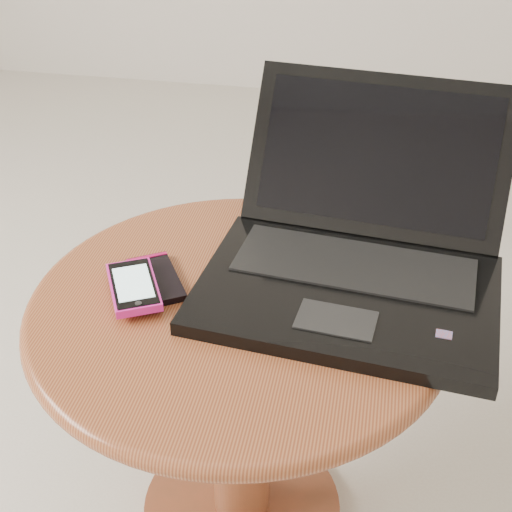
# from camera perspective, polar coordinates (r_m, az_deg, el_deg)

# --- Properties ---
(table) EXTENTS (0.59, 0.59, 0.46)m
(table) POSITION_cam_1_polar(r_m,az_deg,el_deg) (1.04, -1.34, -7.89)
(table) COLOR brown
(table) RESTS_ON ground
(laptop) EXTENTS (0.44, 0.45, 0.23)m
(laptop) POSITION_cam_1_polar(r_m,az_deg,el_deg) (1.00, 8.04, 0.43)
(laptop) COLOR black
(laptop) RESTS_ON table
(phone_black) EXTENTS (0.11, 0.13, 0.01)m
(phone_black) POSITION_cam_1_polar(r_m,az_deg,el_deg) (1.01, -8.07, -1.86)
(phone_black) COLOR black
(phone_black) RESTS_ON table
(phone_pink) EXTENTS (0.11, 0.13, 0.01)m
(phone_pink) POSITION_cam_1_polar(r_m,az_deg,el_deg) (0.98, -9.81, -2.43)
(phone_pink) COLOR #E7219E
(phone_pink) RESTS_ON phone_black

